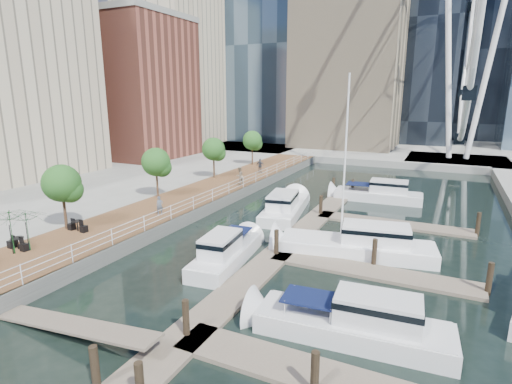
{
  "coord_description": "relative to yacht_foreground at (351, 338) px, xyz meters",
  "views": [
    {
      "loc": [
        12.23,
        -14.46,
        10.16
      ],
      "look_at": [
        -0.5,
        12.29,
        3.0
      ],
      "focal_mm": 28.0,
      "sensor_mm": 36.0,
      "label": 1
    }
  ],
  "objects": [
    {
      "name": "boardwalk",
      "position": [
        -18.4,
        13.93,
        0.5
      ],
      "size": [
        6.0,
        60.0,
        1.0
      ],
      "primitive_type": "cube",
      "color": "brown",
      "rests_on": "ground"
    },
    {
      "name": "yacht_foreground",
      "position": [
        0.0,
        0.0,
        0.0
      ],
      "size": [
        9.21,
        3.1,
        2.15
      ],
      "primitive_type": null,
      "rotation": [
        0.0,
        0.0,
        1.65
      ],
      "color": "silver",
      "rests_on": "ground"
    },
    {
      "name": "floating_docks",
      "position": [
        -1.43,
        8.91,
        0.49
      ],
      "size": [
        16.0,
        34.0,
        2.6
      ],
      "color": "#6D6051",
      "rests_on": "ground"
    },
    {
      "name": "land_far",
      "position": [
        -9.4,
        100.93,
        0.5
      ],
      "size": [
        200.0,
        114.0,
        1.0
      ],
      "primitive_type": "cube",
      "color": "gray",
      "rests_on": "ground"
    },
    {
      "name": "pedestrian_mid",
      "position": [
        -16.44,
        20.92,
        1.95
      ],
      "size": [
        0.93,
        1.07,
        1.9
      ],
      "primitive_type": "imported",
      "rotation": [
        0.0,
        0.0,
        -1.83
      ],
      "color": "#85725C",
      "rests_on": "boardwalk"
    },
    {
      "name": "street_trees",
      "position": [
        -20.8,
        12.93,
        4.29
      ],
      "size": [
        2.6,
        42.6,
        4.6
      ],
      "color": "#3F2B1C",
      "rests_on": "ground"
    },
    {
      "name": "pedestrian_far",
      "position": [
        -17.32,
        27.99,
        1.87
      ],
      "size": [
        1.05,
        0.5,
        1.74
      ],
      "primitive_type": "imported",
      "rotation": [
        0.0,
        0.0,
        3.22
      ],
      "color": "#383C46",
      "rests_on": "boardwalk"
    },
    {
      "name": "railing",
      "position": [
        -15.5,
        13.93,
        1.52
      ],
      "size": [
        0.1,
        60.0,
        1.05
      ],
      "primitive_type": null,
      "color": "white",
      "rests_on": "boardwalk"
    },
    {
      "name": "seawall",
      "position": [
        -15.4,
        13.93,
        0.5
      ],
      "size": [
        0.25,
        60.0,
        1.0
      ],
      "primitive_type": "cube",
      "color": "#595954",
      "rests_on": "ground"
    },
    {
      "name": "land_inland",
      "position": [
        -45.4,
        13.93,
        0.5
      ],
      "size": [
        48.0,
        90.0,
        1.0
      ],
      "primitive_type": "cube",
      "color": "gray",
      "rests_on": "ground"
    },
    {
      "name": "pier",
      "position": [
        4.6,
        50.93,
        0.5
      ],
      "size": [
        14.0,
        12.0,
        1.0
      ],
      "primitive_type": "cube",
      "color": "gray",
      "rests_on": "ground"
    },
    {
      "name": "midrise_condos",
      "position": [
        -42.97,
        25.75,
        13.42
      ],
      "size": [
        19.0,
        67.0,
        28.0
      ],
      "color": "#BCAD8E",
      "rests_on": "ground"
    },
    {
      "name": "ground",
      "position": [
        -9.4,
        -1.07,
        0.0
      ],
      "size": [
        520.0,
        520.0,
        0.0
      ],
      "primitive_type": "plane",
      "color": "black",
      "rests_on": "ground"
    },
    {
      "name": "pedestrian_near",
      "position": [
        -17.03,
        8.52,
        1.75
      ],
      "size": [
        0.62,
        0.65,
        1.5
      ],
      "primitive_type": "imported",
      "rotation": [
        0.0,
        0.0,
        0.91
      ],
      "color": "#495462",
      "rests_on": "boardwalk"
    },
    {
      "name": "moored_yachts",
      "position": [
        -1.34,
        9.37,
        0.0
      ],
      "size": [
        23.41,
        37.98,
        11.5
      ],
      "color": "white",
      "rests_on": "ground"
    }
  ]
}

